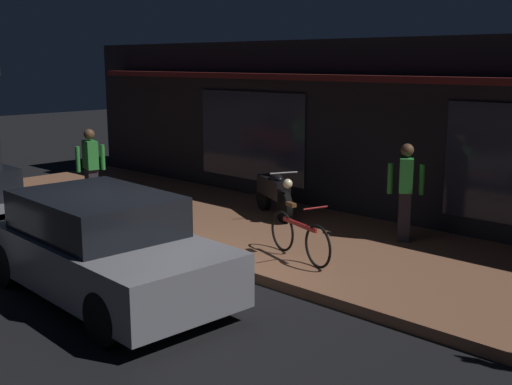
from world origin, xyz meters
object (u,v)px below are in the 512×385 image
Objects in this scene: motorcycle at (274,192)px; bicycle_parked at (299,237)px; person_bystander at (405,190)px; person_photographer at (91,167)px; parked_car_across at (102,246)px.

motorcycle is 2.82m from bicycle_parked.
person_bystander reaches higher than motorcycle.
bicycle_parked is (2.16, -1.81, -0.14)m from motorcycle.
motorcycle is at bearing -174.90° from person_bystander.
person_photographer is (-3.12, -2.15, 0.38)m from motorcycle.
person_bystander reaches higher than bicycle_parked.
person_bystander is at bearing 5.10° from motorcycle.
person_bystander is 0.40× the size of parked_car_across.
bicycle_parked is at bearing -39.92° from motorcycle.
parked_car_across is at bearing -30.58° from person_photographer.
person_photographer is (-5.28, -0.35, 0.52)m from bicycle_parked.
person_photographer is 4.78m from parked_car_across.
person_bystander is (0.61, 2.05, 0.52)m from bicycle_parked.
person_bystander is at bearing 69.70° from parked_car_across.
motorcycle is 0.95× the size of person_bystander.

